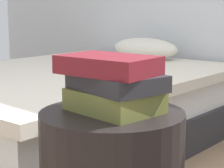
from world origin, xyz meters
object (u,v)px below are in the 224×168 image
Objects in this scene: book_olive at (113,100)px; book_charcoal at (117,82)px; bed at (72,105)px; book_maroon at (108,65)px.

book_charcoal reaches higher than book_olive.
bed is 8.60× the size of book_olive.
book_olive is (1.19, -0.89, 0.36)m from bed.
book_charcoal is at bearing 52.95° from book_maroon.
book_maroon is (-0.00, -0.02, 0.10)m from book_olive.
book_charcoal is (0.01, 0.00, 0.05)m from book_olive.
bed is 1.55m from book_charcoal.
book_maroon reaches higher than bed.
book_maroon is (1.19, -0.91, 0.46)m from bed.
book_charcoal reaches higher than bed.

